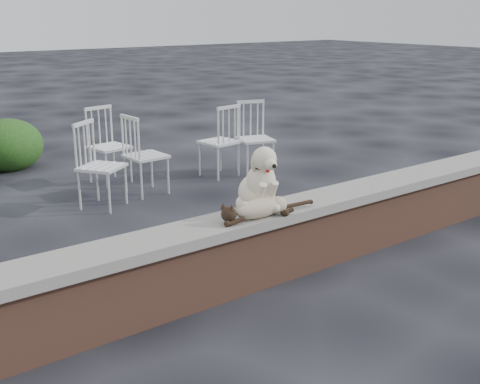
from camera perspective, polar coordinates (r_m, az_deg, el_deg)
ground at (r=5.22m, az=7.31°, el=-6.59°), size 60.00×60.00×0.00m
brick_wall at (r=5.13m, az=7.41°, el=-4.03°), size 6.00×0.30×0.50m
capstone at (r=5.03m, az=7.53°, el=-0.94°), size 6.20×0.40×0.08m
dog at (r=4.58m, az=1.61°, el=1.44°), size 0.42×0.51×0.53m
cat at (r=4.48m, az=1.98°, el=-1.39°), size 1.02×0.38×0.17m
chair_a at (r=6.63m, az=-13.05°, el=2.48°), size 0.78×0.78×0.94m
chair_d at (r=7.88m, az=1.50°, el=5.16°), size 0.70×0.70×0.94m
chair_c at (r=7.73m, az=-2.00°, el=4.93°), size 0.62×0.62×0.94m
chair_b at (r=7.59m, az=-12.35°, el=4.33°), size 0.65×0.65×0.94m
chair_e at (r=7.04m, az=-8.96°, el=3.55°), size 0.59×0.59×0.94m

